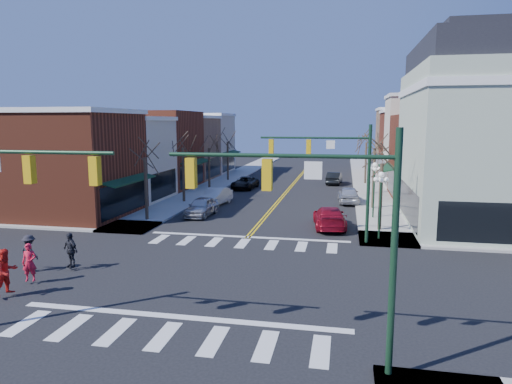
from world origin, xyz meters
The scene contains 35 objects.
ground centered at (0.00, 0.00, 0.00)m, with size 160.00×160.00×0.00m, color black.
sidewalk_left centered at (-8.75, 20.00, 0.07)m, with size 3.50×70.00×0.15m, color #9E9B93.
sidewalk_right centered at (8.75, 20.00, 0.07)m, with size 3.50×70.00×0.15m, color #9E9B93.
bldg_left_brick_a centered at (-15.50, 11.75, 4.00)m, with size 10.00×8.50×8.00m, color maroon.
bldg_left_stucco_a centered at (-15.50, 19.50, 3.75)m, with size 10.00×7.00×7.50m, color beige.
bldg_left_brick_b centered at (-15.50, 27.50, 4.25)m, with size 10.00×9.00×8.50m, color maroon.
bldg_left_tan centered at (-15.50, 35.75, 3.90)m, with size 10.00×7.50×7.80m, color #9E7657.
bldg_left_stucco_b centered at (-15.50, 43.50, 4.10)m, with size 10.00×8.00×8.20m, color beige.
bldg_right_brick_a centered at (15.50, 25.75, 4.00)m, with size 10.00×8.50×8.00m, color maroon.
bldg_right_stucco centered at (15.50, 33.50, 5.00)m, with size 10.00×7.00×10.00m, color beige.
bldg_right_brick_b centered at (15.50, 41.00, 4.25)m, with size 10.00×8.00×8.50m, color maroon.
bldg_right_tan centered at (15.50, 49.00, 4.50)m, with size 10.00×8.00×9.00m, color #9E7657.
victorian_corner centered at (16.50, 14.50, 6.66)m, with size 12.25×14.25×13.30m.
traffic_mast_near_right centered at (5.55, -7.40, 4.71)m, with size 6.60×0.28×7.20m.
traffic_mast_far_right centered at (5.55, 7.40, 4.71)m, with size 6.60×0.28×7.20m.
lamppost_corner centered at (8.20, 8.50, 2.96)m, with size 0.36×0.36×4.33m.
lamppost_midblock centered at (8.20, 15.00, 2.96)m, with size 0.36×0.36×4.33m.
tree_left_a centered at (-8.40, 11.00, 2.38)m, with size 0.24×0.24×4.76m, color #382B21.
tree_left_b centered at (-8.40, 19.00, 2.52)m, with size 0.24×0.24×5.04m, color #382B21.
tree_left_c centered at (-8.40, 27.00, 2.27)m, with size 0.24×0.24×4.55m, color #382B21.
tree_left_d centered at (-8.40, 35.00, 2.45)m, with size 0.24×0.24×4.90m, color #382B21.
tree_right_a centered at (8.40, 11.00, 2.31)m, with size 0.24×0.24×4.62m, color #382B21.
tree_right_b centered at (8.40, 19.00, 2.59)m, with size 0.24×0.24×5.18m, color #382B21.
tree_right_c centered at (8.40, 27.00, 2.42)m, with size 0.24×0.24×4.83m, color #382B21.
tree_right_d centered at (8.40, 35.00, 2.48)m, with size 0.24×0.24×4.97m, color #382B21.
car_left_near centered at (-5.00, 13.66, 0.73)m, with size 1.73×4.30×1.46m, color #B0B1B5.
car_left_mid centered at (-5.27, 18.53, 0.75)m, with size 1.59×4.55×1.50m, color silver.
car_left_far centered at (-4.80, 28.64, 0.67)m, with size 2.21×4.79×1.33m, color black.
car_right_near centered at (5.04, 11.46, 0.75)m, with size 2.09×5.14×1.49m, color maroon.
car_right_mid centered at (6.40, 21.74, 0.77)m, with size 1.82×4.52×1.54m, color silver.
car_right_far centered at (4.80, 34.47, 0.72)m, with size 1.53×4.40×1.45m, color black.
pedestrian_red_a centered at (-7.96, -2.51, 1.02)m, with size 0.64×0.42×1.75m, color red.
pedestrian_red_b centered at (-7.81, -4.13, 1.13)m, with size 0.95×0.74×1.96m, color red.
pedestrian_dark_a centered at (-7.30, -0.36, 1.03)m, with size 1.03×0.43×1.76m, color #212229.
pedestrian_dark_b centered at (-9.14, -0.96, 1.01)m, with size 1.11×0.64×1.71m, color black.
Camera 1 is at (5.99, -20.14, 7.34)m, focal length 32.00 mm.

